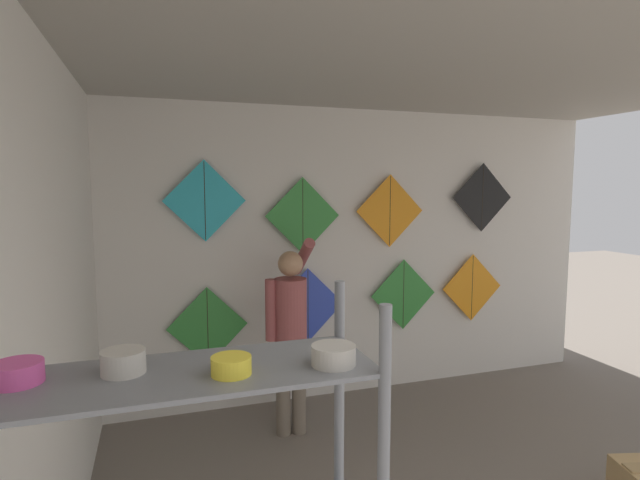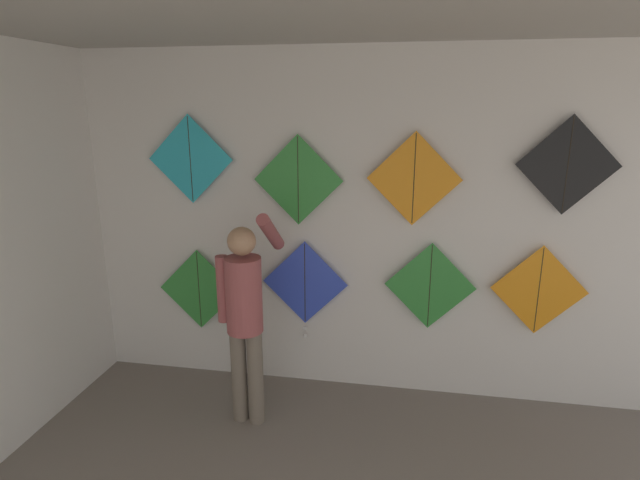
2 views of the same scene
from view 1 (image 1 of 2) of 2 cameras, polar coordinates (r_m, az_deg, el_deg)
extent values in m
cube|color=silver|center=(4.94, 3.44, -1.56)|extent=(5.43, 0.06, 2.80)
cube|color=silver|center=(2.56, -29.91, -9.60)|extent=(0.06, 4.99, 2.80)
cube|color=#A8A399|center=(3.12, 19.21, 19.93)|extent=(5.43, 4.99, 0.04)
cube|color=slate|center=(1.25, -15.89, -14.64)|extent=(0.93, 0.31, 0.01)
cylinder|color=#D84C99|center=(1.32, -31.32, -12.85)|extent=(0.11, 0.11, 0.05)
cylinder|color=#B2ADA3|center=(1.28, -21.56, -12.83)|extent=(0.10, 0.10, 0.05)
cylinder|color=yellow|center=(1.20, -10.11, -13.93)|extent=(0.09, 0.09, 0.04)
cylinder|color=#B2ADA3|center=(1.24, 1.55, -13.01)|extent=(0.11, 0.11, 0.05)
cylinder|color=#726656|center=(4.32, -4.22, -16.80)|extent=(0.12, 0.12, 0.75)
cylinder|color=#726656|center=(4.35, -2.42, -16.67)|extent=(0.12, 0.12, 0.75)
cylinder|color=#9E4C4C|center=(4.12, -3.37, -8.28)|extent=(0.27, 0.27, 0.56)
sphere|color=tan|center=(4.04, -3.41, -2.72)|extent=(0.20, 0.20, 0.20)
cylinder|color=#9E4C4C|center=(4.09, -5.62, -7.96)|extent=(0.09, 0.09, 0.50)
cylinder|color=#9E4C4C|center=(4.27, -1.99, -1.96)|extent=(0.09, 0.46, 0.36)
cube|color=#338C38|center=(4.64, -12.72, -9.61)|extent=(0.72, 0.01, 0.72)
cylinder|color=black|center=(4.64, -12.71, -9.62)|extent=(0.01, 0.01, 0.68)
cube|color=blue|center=(4.79, -1.39, -7.49)|extent=(0.72, 0.01, 0.72)
cylinder|color=black|center=(4.79, -1.39, -7.49)|extent=(0.01, 0.01, 0.68)
sphere|color=white|center=(4.89, -1.34, -12.17)|extent=(0.04, 0.04, 0.04)
sphere|color=white|center=(4.92, -1.34, -12.95)|extent=(0.04, 0.04, 0.04)
cube|color=#338C38|center=(5.16, 9.51, -6.16)|extent=(0.72, 0.01, 0.72)
cylinder|color=black|center=(5.16, 9.52, -6.16)|extent=(0.01, 0.01, 0.68)
cube|color=orange|center=(5.58, 16.98, -5.21)|extent=(0.72, 0.01, 0.72)
cylinder|color=black|center=(5.58, 17.00, -5.21)|extent=(0.01, 0.01, 0.68)
cube|color=#28B2C6|center=(4.48, -13.04, 4.39)|extent=(0.72, 0.01, 0.72)
cylinder|color=black|center=(4.47, -13.03, 4.39)|extent=(0.01, 0.01, 0.68)
cube|color=#338C38|center=(4.65, -1.98, 2.78)|extent=(0.72, 0.01, 0.72)
cylinder|color=black|center=(4.65, -1.98, 2.78)|extent=(0.01, 0.01, 0.68)
cube|color=orange|center=(4.98, 7.99, 3.31)|extent=(0.72, 0.01, 0.72)
cylinder|color=black|center=(4.97, 8.00, 3.31)|extent=(0.01, 0.01, 0.68)
cube|color=black|center=(5.53, 18.07, 4.64)|extent=(0.72, 0.01, 0.72)
cylinder|color=black|center=(5.53, 18.08, 4.64)|extent=(0.01, 0.01, 0.68)
camera|label=2|loc=(2.26, 56.08, 11.30)|focal=28.00mm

